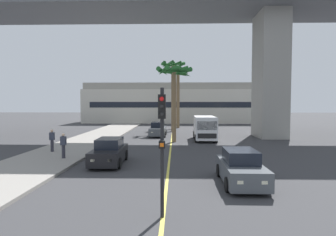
{
  "coord_description": "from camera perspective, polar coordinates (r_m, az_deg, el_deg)",
  "views": [
    {
      "loc": [
        0.41,
        -1.32,
        3.71
      ],
      "look_at": [
        0.0,
        14.0,
        2.91
      ],
      "focal_mm": 30.75,
      "sensor_mm": 36.0,
      "label": 1
    }
  ],
  "objects": [
    {
      "name": "sidewalk_left",
      "position": [
        19.6,
        -24.16,
        -7.96
      ],
      "size": [
        4.8,
        80.0,
        0.15
      ],
      "primitive_type": "cube",
      "color": "gray",
      "rests_on": "ground"
    },
    {
      "name": "lane_stripe_center",
      "position": [
        25.6,
        0.6,
        -5.33
      ],
      "size": [
        0.14,
        56.0,
        0.01
      ],
      "primitive_type": "cube",
      "color": "#DBCC4C",
      "rests_on": "ground"
    },
    {
      "name": "bridge_overpass",
      "position": [
        32.96,
        2.99,
        20.79
      ],
      "size": [
        62.07,
        8.0,
        17.5
      ],
      "color": "slate",
      "rests_on": "ground"
    },
    {
      "name": "pier_building_backdrop",
      "position": [
        55.12,
        1.1,
        2.91
      ],
      "size": [
        33.34,
        8.04,
        7.37
      ],
      "color": "beige",
      "rests_on": "ground"
    },
    {
      "name": "car_queue_front",
      "position": [
        13.8,
        14.24,
        -9.62
      ],
      "size": [
        1.86,
        4.11,
        1.56
      ],
      "color": "#4C5156",
      "rests_on": "ground"
    },
    {
      "name": "car_queue_second",
      "position": [
        32.24,
        -2.03,
        -2.33
      ],
      "size": [
        1.86,
        4.11,
        1.56
      ],
      "color": "#4C5156",
      "rests_on": "ground"
    },
    {
      "name": "car_queue_third",
      "position": [
        17.93,
        -11.56,
        -6.67
      ],
      "size": [
        1.91,
        4.14,
        1.56
      ],
      "color": "black",
      "rests_on": "ground"
    },
    {
      "name": "delivery_van",
      "position": [
        28.8,
        7.31,
        -1.86
      ],
      "size": [
        2.23,
        5.28,
        2.36
      ],
      "color": "white",
      "rests_on": "ground"
    },
    {
      "name": "traffic_light_median_near",
      "position": [
        9.14,
        -1.19,
        -3.28
      ],
      "size": [
        0.24,
        0.37,
        4.2
      ],
      "color": "black",
      "rests_on": "ground"
    },
    {
      "name": "palm_tree_near_median",
      "position": [
        42.94,
        2.01,
        7.31
      ],
      "size": [
        3.44,
        3.43,
        8.85
      ],
      "color": "brown",
      "rests_on": "ground"
    },
    {
      "name": "palm_tree_mid_median",
      "position": [
        27.31,
        1.26,
        7.73
      ],
      "size": [
        3.45,
        3.48,
        7.18
      ],
      "color": "brown",
      "rests_on": "ground"
    },
    {
      "name": "palm_tree_far_median",
      "position": [
        37.79,
        1.0,
        8.2
      ],
      "size": [
        3.26,
        3.27,
        9.17
      ],
      "color": "brown",
      "rests_on": "ground"
    },
    {
      "name": "pedestrian_near_crosswalk",
      "position": [
        19.8,
        -20.03,
        -5.07
      ],
      "size": [
        0.34,
        0.22,
        1.62
      ],
      "color": "#2D2D38",
      "rests_on": "sidewalk_left"
    },
    {
      "name": "pedestrian_mid_block",
      "position": [
        22.77,
        -22.0,
        -4.07
      ],
      "size": [
        0.34,
        0.22,
        1.62
      ],
      "color": "#2D2D38",
      "rests_on": "sidewalk_left"
    }
  ]
}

